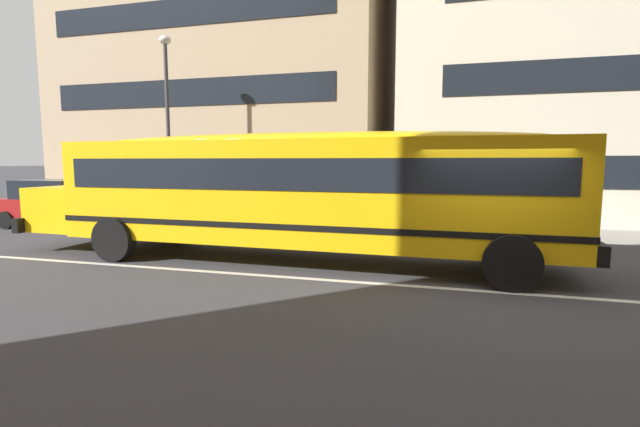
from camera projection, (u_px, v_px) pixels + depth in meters
name	position (u px, v px, depth m)	size (l,w,h in m)	color
ground_plane	(490.00, 292.00, 8.06)	(400.00, 400.00, 0.00)	#38383D
sidewalk_far	(470.00, 231.00, 15.12)	(120.00, 3.00, 0.01)	gray
lane_centreline	(490.00, 292.00, 8.06)	(110.00, 0.16, 0.01)	silver
school_bus	(296.00, 186.00, 10.42)	(13.11, 3.27, 2.92)	yellow
parked_car_red_near_corner	(56.00, 203.00, 16.02)	(3.99, 2.05, 1.64)	maroon
street_lamp	(167.00, 106.00, 16.83)	(0.44, 0.44, 6.80)	#38383D
apartment_block_far_left	(236.00, 10.00, 23.07)	(15.21, 9.72, 19.70)	tan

